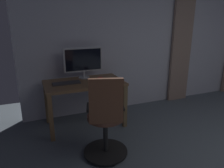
{
  "coord_description": "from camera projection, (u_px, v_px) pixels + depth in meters",
  "views": [
    {
      "loc": [
        2.56,
        0.46,
        1.65
      ],
      "look_at": [
        1.57,
        -2.0,
        0.84
      ],
      "focal_mm": 33.71,
      "sensor_mm": 36.0,
      "label": 1
    }
  ],
  "objects": [
    {
      "name": "back_room_partition",
      "position": [
        165.0,
        39.0,
        4.18
      ],
      "size": [
        5.53,
        0.1,
        2.55
      ],
      "primitive_type": "cube",
      "color": "silver",
      "rests_on": "ground"
    },
    {
      "name": "curtain_right_panel",
      "position": [
        181.0,
        50.0,
        4.26
      ],
      "size": [
        0.45,
        0.06,
        2.12
      ],
      "primitive_type": "cube",
      "color": "gray",
      "rests_on": "ground"
    },
    {
      "name": "desk",
      "position": [
        84.0,
        88.0,
        3.29
      ],
      "size": [
        1.21,
        0.69,
        0.73
      ],
      "color": "brown",
      "rests_on": "ground"
    },
    {
      "name": "office_chair",
      "position": [
        106.0,
        122.0,
        2.49
      ],
      "size": [
        0.56,
        0.56,
        1.06
      ],
      "rotation": [
        0.0,
        0.0,
        2.84
      ],
      "color": "black",
      "rests_on": "ground"
    },
    {
      "name": "computer_monitor",
      "position": [
        83.0,
        61.0,
        3.4
      ],
      "size": [
        0.63,
        0.18,
        0.5
      ],
      "color": "#B7BCC1",
      "rests_on": "desk"
    },
    {
      "name": "computer_keyboard",
      "position": [
        66.0,
        83.0,
        3.15
      ],
      "size": [
        0.41,
        0.14,
        0.02
      ],
      "primitive_type": "cube",
      "color": "#333338",
      "rests_on": "desk"
    },
    {
      "name": "cell_phone_by_monitor",
      "position": [
        115.0,
        82.0,
        3.24
      ],
      "size": [
        0.09,
        0.15,
        0.01
      ],
      "primitive_type": "cube",
      "rotation": [
        0.0,
        0.0,
        0.17
      ],
      "color": "#333338",
      "rests_on": "desk"
    },
    {
      "name": "mug_coffee",
      "position": [
        100.0,
        80.0,
        3.15
      ],
      "size": [
        0.12,
        0.08,
        0.1
      ],
      "color": "#CC3D33",
      "rests_on": "desk"
    }
  ]
}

